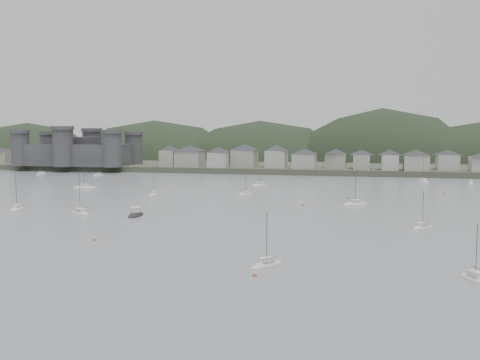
# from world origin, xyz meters

# --- Properties ---
(ground) EXTENTS (900.00, 900.00, 0.00)m
(ground) POSITION_xyz_m (0.00, 0.00, 0.00)
(ground) COLOR slate
(ground) RESTS_ON ground
(far_shore_land) EXTENTS (900.00, 250.00, 3.00)m
(far_shore_land) POSITION_xyz_m (0.00, 295.00, 1.50)
(far_shore_land) COLOR #383D2D
(far_shore_land) RESTS_ON ground
(forested_ridge) EXTENTS (851.55, 103.94, 102.57)m
(forested_ridge) POSITION_xyz_m (4.83, 269.40, -11.28)
(forested_ridge) COLOR black
(forested_ridge) RESTS_ON ground
(castle) EXTENTS (66.00, 43.00, 20.00)m
(castle) POSITION_xyz_m (-120.00, 179.80, 10.96)
(castle) COLOR #353538
(castle) RESTS_ON far_shore_land
(waterfront_town) EXTENTS (451.48, 28.46, 12.92)m
(waterfront_town) POSITION_xyz_m (50.59, 183.34, 8.66)
(waterfront_town) COLOR #9F9C91
(waterfront_town) RESTS_ON far_shore_land
(moored_fleet) EXTENTS (252.30, 176.20, 13.58)m
(moored_fleet) POSITION_xyz_m (-2.41, 69.21, 0.18)
(moored_fleet) COLOR silver
(moored_fleet) RESTS_ON ground
(motor_launch_far) EXTENTS (3.89, 8.99, 4.07)m
(motor_launch_far) POSITION_xyz_m (-18.02, 30.87, 0.28)
(motor_launch_far) COLOR black
(motor_launch_far) RESTS_ON ground
(mooring_buoys) EXTENTS (149.74, 149.13, 0.70)m
(mooring_buoys) POSITION_xyz_m (0.86, 53.78, 0.15)
(mooring_buoys) COLOR #B7583D
(mooring_buoys) RESTS_ON ground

